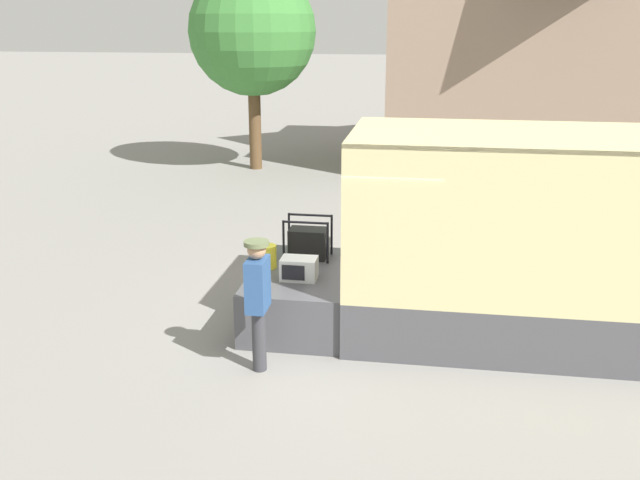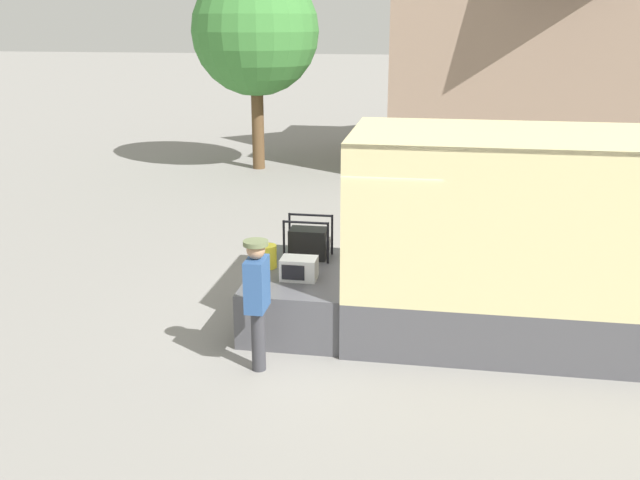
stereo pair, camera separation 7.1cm
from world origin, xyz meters
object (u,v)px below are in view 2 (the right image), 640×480
at_px(street_tree, 255,32).
at_px(worker_person, 257,292).
at_px(orange_bucket, 267,256).
at_px(portable_generator, 309,243).
at_px(microwave, 299,269).

bearing_deg(street_tree, worker_person, -75.87).
distance_m(orange_bucket, worker_person, 1.74).
bearing_deg(worker_person, portable_generator, 83.45).
distance_m(microwave, street_tree, 12.11).
bearing_deg(worker_person, street_tree, 104.13).
distance_m(orange_bucket, street_tree, 11.57).
xyz_separation_m(microwave, portable_generator, (-0.02, 0.96, 0.09)).
height_order(microwave, portable_generator, portable_generator).
height_order(worker_person, street_tree, street_tree).
distance_m(portable_generator, orange_bucket, 0.78).
height_order(portable_generator, worker_person, worker_person).
xyz_separation_m(microwave, worker_person, (-0.28, -1.30, 0.13)).
xyz_separation_m(microwave, orange_bucket, (-0.56, 0.41, 0.01)).
height_order(portable_generator, street_tree, street_tree).
relative_size(orange_bucket, street_tree, 0.06).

